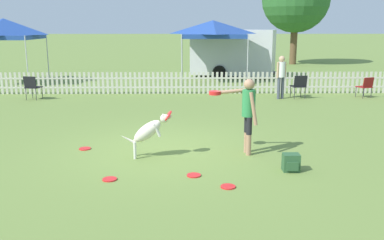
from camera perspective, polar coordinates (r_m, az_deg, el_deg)
ground_plane at (r=9.59m, az=-3.55°, el=-3.93°), size 240.00×240.00×0.00m
handler_person at (r=9.10m, az=7.23°, el=1.70°), size 1.01×0.59×1.62m
leaping_dog at (r=8.94m, az=-5.77°, el=-1.40°), size 1.11×0.38×0.99m
frisbee_near_handler at (r=7.95m, az=0.25°, el=-7.38°), size 0.26×0.26×0.02m
frisbee_near_dog at (r=9.89m, az=-14.09°, el=-3.72°), size 0.26×0.26×0.02m
frisbee_midfield at (r=7.44m, az=4.83°, el=-8.85°), size 0.26×0.26×0.02m
frisbee_far_scatter at (r=7.89m, az=-10.92°, el=-7.76°), size 0.26×0.26×0.02m
backpack_on_grass at (r=8.36m, az=13.07°, el=-5.56°), size 0.31×0.28×0.34m
picket_fence at (r=17.22m, az=-2.43°, el=4.97°), size 27.45×0.04×0.87m
folding_chair_blue_left at (r=16.54m, az=14.09°, el=4.60°), size 0.55×0.57×0.88m
folding_chair_center at (r=16.86m, az=-20.55°, el=4.32°), size 0.59×0.60×0.88m
folding_chair_green_right at (r=17.50m, az=22.16°, el=4.29°), size 0.59×0.60×0.79m
canopy_tent_main at (r=20.81m, az=2.81°, el=12.00°), size 3.01×3.01×2.92m
canopy_tent_secondary at (r=21.85m, az=-23.78°, el=11.06°), size 2.94×2.94×3.00m
spectator_standing at (r=16.28m, az=11.82°, el=6.14°), size 0.38×0.27×1.60m
equipment_trailer at (r=22.99m, az=5.58°, el=8.99°), size 5.14×3.33×2.45m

